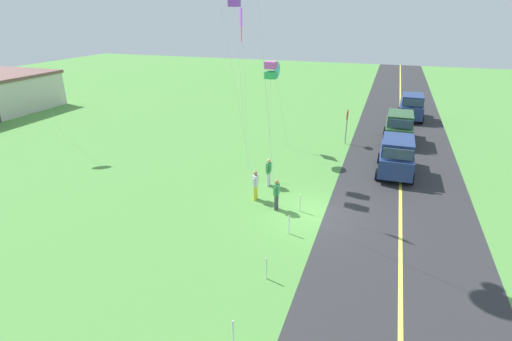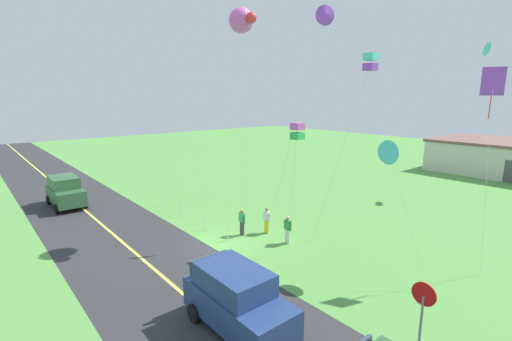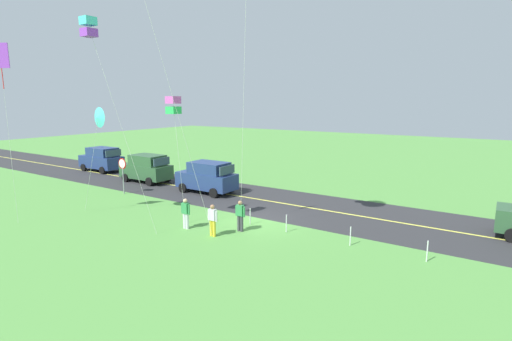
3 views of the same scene
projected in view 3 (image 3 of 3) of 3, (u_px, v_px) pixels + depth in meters
name	position (u px, v px, depth m)	size (l,w,h in m)	color
ground_plane	(258.00, 222.00, 20.94)	(120.00, 120.00, 0.10)	#549342
asphalt_road	(292.00, 205.00, 24.23)	(120.00, 7.00, 0.00)	#2D2D30
road_centre_stripe	(292.00, 205.00, 24.22)	(120.00, 0.16, 0.00)	#E5E04C
car_suv_foreground	(207.00, 177.00, 27.30)	(4.40, 2.12, 2.24)	navy
car_parked_east_near	(146.00, 168.00, 30.93)	(4.40, 2.12, 2.24)	#2D5633
car_parked_east_far	(102.00, 159.00, 35.75)	(4.40, 2.12, 2.24)	navy
stop_sign	(123.00, 169.00, 26.84)	(0.76, 0.08, 2.56)	gray
person_adult_near	(213.00, 219.00, 18.45)	(0.58, 0.22, 1.60)	yellow
person_adult_companion	(240.00, 215.00, 19.17)	(0.58, 0.22, 1.60)	#3F3F47
person_child_watcher	(186.00, 212.00, 19.58)	(0.58, 0.22, 1.60)	silver
kite_yellow_high	(173.00, 105.00, 18.76)	(0.76, 0.56, 6.75)	silver
kite_green_far	(89.00, 28.00, 17.00)	(2.36, 1.80, 10.22)	silver
kite_pink_drift	(0.00, 59.00, 18.67)	(0.98, 0.45, 9.32)	silver
kite_orange_near	(98.00, 118.00, 20.48)	(2.96, 0.45, 6.21)	silver
fence_post_0	(427.00, 251.00, 15.59)	(0.05, 0.05, 0.90)	silver
fence_post_1	(350.00, 236.00, 17.34)	(0.05, 0.05, 0.90)	silver
fence_post_2	(286.00, 223.00, 19.12)	(0.05, 0.05, 0.90)	silver
fence_post_3	(250.00, 216.00, 20.30)	(0.05, 0.05, 0.90)	silver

